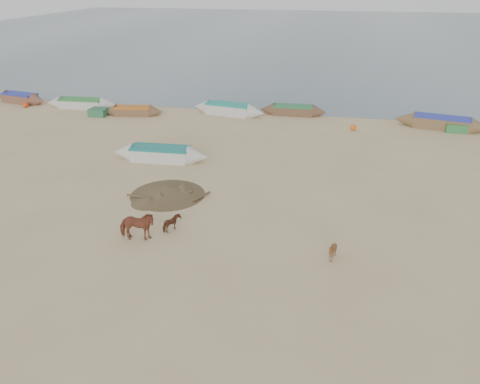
% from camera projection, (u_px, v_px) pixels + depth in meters
% --- Properties ---
extents(ground, '(140.00, 140.00, 0.00)m').
position_uv_depth(ground, '(220.00, 253.00, 19.74)').
color(ground, tan).
rests_on(ground, ground).
extents(sea, '(160.00, 160.00, 0.00)m').
position_uv_depth(sea, '(323.00, 33.00, 92.29)').
color(sea, slate).
rests_on(sea, ground).
extents(cow_adult, '(1.74, 1.01, 1.38)m').
position_uv_depth(cow_adult, '(137.00, 226.00, 20.39)').
color(cow_adult, brown).
rests_on(cow_adult, ground).
extents(calf_front, '(1.00, 0.98, 0.83)m').
position_uv_depth(calf_front, '(332.00, 252.00, 19.05)').
color(calf_front, brown).
rests_on(calf_front, ground).
extents(calf_right, '(0.73, 0.83, 0.78)m').
position_uv_depth(calf_right, '(172.00, 224.00, 21.22)').
color(calf_right, '#582E1C').
rests_on(calf_right, ground).
extents(near_canoe, '(6.20, 1.64, 0.89)m').
position_uv_depth(near_canoe, '(160.00, 154.00, 29.27)').
color(near_canoe, beige).
rests_on(near_canoe, ground).
extents(debris_pile, '(4.06, 4.06, 0.49)m').
position_uv_depth(debris_pile, '(168.00, 191.00, 24.79)').
color(debris_pile, brown).
rests_on(debris_pile, ground).
extents(waterline_canoes, '(55.16, 4.49, 0.97)m').
position_uv_depth(waterline_canoes, '(285.00, 114.00, 37.52)').
color(waterline_canoes, brown).
rests_on(waterline_canoes, ground).
extents(beach_clutter, '(46.95, 5.04, 0.64)m').
position_uv_depth(beach_clutter, '(330.00, 120.00, 36.56)').
color(beach_clutter, '#2D6442').
rests_on(beach_clutter, ground).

